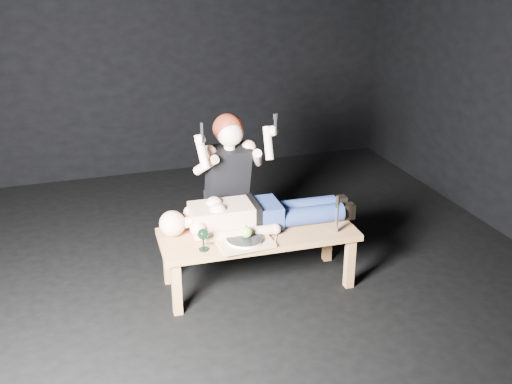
{
  "coord_description": "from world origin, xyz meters",
  "views": [
    {
      "loc": [
        -1.13,
        -4.03,
        2.43
      ],
      "look_at": [
        0.12,
        -0.18,
        0.75
      ],
      "focal_mm": 42.18,
      "sensor_mm": 36.0,
      "label": 1
    }
  ],
  "objects_px": {
    "serving_tray": "(245,242)",
    "goblet": "(203,240)",
    "table": "(258,258)",
    "kneeling_woman": "(225,185)",
    "lying_man": "(259,210)",
    "carving_knife": "(337,214)"
  },
  "relations": [
    {
      "from": "kneeling_woman",
      "to": "goblet",
      "type": "distance_m",
      "value": 0.74
    },
    {
      "from": "serving_tray",
      "to": "goblet",
      "type": "xyz_separation_m",
      "value": [
        -0.3,
        -0.0,
        0.07
      ]
    },
    {
      "from": "serving_tray",
      "to": "lying_man",
      "type": "bearing_deg",
      "value": 52.52
    },
    {
      "from": "table",
      "to": "kneeling_woman",
      "type": "height_order",
      "value": "kneeling_woman"
    },
    {
      "from": "serving_tray",
      "to": "carving_knife",
      "type": "relative_size",
      "value": 1.32
    },
    {
      "from": "lying_man",
      "to": "goblet",
      "type": "bearing_deg",
      "value": -150.37
    },
    {
      "from": "table",
      "to": "lying_man",
      "type": "bearing_deg",
      "value": 68.68
    },
    {
      "from": "lying_man",
      "to": "goblet",
      "type": "xyz_separation_m",
      "value": [
        -0.5,
        -0.26,
        -0.04
      ]
    },
    {
      "from": "lying_man",
      "to": "carving_knife",
      "type": "relative_size",
      "value": 4.64
    },
    {
      "from": "goblet",
      "to": "lying_man",
      "type": "bearing_deg",
      "value": 27.69
    },
    {
      "from": "table",
      "to": "goblet",
      "type": "bearing_deg",
      "value": -159.02
    },
    {
      "from": "kneeling_woman",
      "to": "serving_tray",
      "type": "relative_size",
      "value": 3.35
    },
    {
      "from": "table",
      "to": "kneeling_woman",
      "type": "xyz_separation_m",
      "value": [
        -0.12,
        0.49,
        0.42
      ]
    },
    {
      "from": "table",
      "to": "goblet",
      "type": "distance_m",
      "value": 0.57
    },
    {
      "from": "kneeling_woman",
      "to": "goblet",
      "type": "relative_size",
      "value": 7.91
    },
    {
      "from": "lying_man",
      "to": "serving_tray",
      "type": "height_order",
      "value": "lying_man"
    },
    {
      "from": "kneeling_woman",
      "to": "carving_knife",
      "type": "relative_size",
      "value": 4.42
    },
    {
      "from": "lying_man",
      "to": "table",
      "type": "bearing_deg",
      "value": -111.32
    },
    {
      "from": "goblet",
      "to": "carving_knife",
      "type": "distance_m",
      "value": 1.0
    },
    {
      "from": "lying_man",
      "to": "goblet",
      "type": "height_order",
      "value": "lying_man"
    },
    {
      "from": "table",
      "to": "lying_man",
      "type": "distance_m",
      "value": 0.37
    },
    {
      "from": "lying_man",
      "to": "kneeling_woman",
      "type": "bearing_deg",
      "value": 114.49
    }
  ]
}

